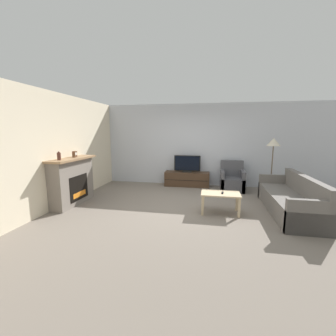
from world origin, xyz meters
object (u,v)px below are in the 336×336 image
at_px(tv_stand, 187,179).
at_px(remote, 222,193).
at_px(coffee_table, 220,196).
at_px(mantel_vase_left, 59,156).
at_px(floor_lamp, 273,145).
at_px(fireplace, 72,181).
at_px(tv, 187,164).
at_px(armchair, 232,181).
at_px(couch, 291,201).
at_px(mantel_clock, 75,154).

xyz_separation_m(tv_stand, remote, (1.03, -2.35, 0.23)).
bearing_deg(coffee_table, remote, -19.26).
bearing_deg(tv_stand, remote, -66.32).
xyz_separation_m(mantel_vase_left, floor_lamp, (5.07, 2.29, 0.17)).
height_order(fireplace, tv_stand, fireplace).
relative_size(tv, armchair, 0.96).
relative_size(tv_stand, coffee_table, 1.73).
bearing_deg(coffee_table, mantel_vase_left, -172.35).
height_order(remote, couch, couch).
relative_size(tv, remote, 5.62).
relative_size(mantel_clock, floor_lamp, 0.09).
bearing_deg(mantel_clock, coffee_table, -1.77).
relative_size(mantel_vase_left, couch, 0.08).
relative_size(tv, floor_lamp, 0.53).
distance_m(remote, couch, 1.54).
xyz_separation_m(mantel_vase_left, coffee_table, (3.59, 0.48, -0.87)).
xyz_separation_m(fireplace, couch, (5.14, 0.32, -0.31)).
bearing_deg(couch, armchair, 121.58).
bearing_deg(tv, remote, -66.30).
relative_size(mantel_vase_left, tv_stand, 0.13).
distance_m(armchair, couch, 2.12).
height_order(armchair, coffee_table, armchair).
height_order(fireplace, couch, fireplace).
xyz_separation_m(couch, floor_lamp, (-0.06, 1.52, 1.14)).
bearing_deg(mantel_clock, armchair, 26.24).
xyz_separation_m(tv_stand, coffee_table, (0.99, -2.34, 0.15)).
distance_m(mantel_vase_left, tv, 3.87).
xyz_separation_m(tv_stand, tv, (0.00, -0.00, 0.49)).
bearing_deg(armchair, fireplace, -152.18).
relative_size(mantel_vase_left, floor_lamp, 0.12).
distance_m(mantel_clock, remote, 3.71).
height_order(mantel_vase_left, coffee_table, mantel_vase_left).
height_order(mantel_vase_left, floor_lamp, floor_lamp).
bearing_deg(remote, couch, 16.47).
distance_m(tv_stand, remote, 2.58).
relative_size(tv_stand, armchair, 1.63).
distance_m(mantel_vase_left, remote, 3.74).
bearing_deg(mantel_vase_left, tv, 47.38).
bearing_deg(tv_stand, mantel_clock, -139.33).
bearing_deg(couch, floor_lamp, 92.21).
distance_m(fireplace, mantel_clock, 0.66).
xyz_separation_m(coffee_table, floor_lamp, (1.48, 1.81, 1.04)).
height_order(coffee_table, remote, remote).
height_order(fireplace, coffee_table, fireplace).
xyz_separation_m(mantel_clock, tv, (2.60, 2.23, -0.51)).
bearing_deg(armchair, floor_lamp, -15.09).
height_order(tv_stand, armchair, armchair).
height_order(mantel_clock, armchair, mantel_clock).
height_order(mantel_vase_left, mantel_clock, mantel_vase_left).
bearing_deg(tv_stand, coffee_table, -67.01).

